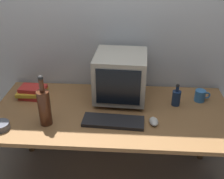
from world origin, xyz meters
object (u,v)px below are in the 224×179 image
at_px(bottle_tall, 44,106).
at_px(bottle_short, 176,97).
at_px(crt_monitor, 120,76).
at_px(keyboard, 113,121).
at_px(mug, 200,96).
at_px(book_stack, 33,92).
at_px(cd_spindle, 0,126).
at_px(computer_mouse, 154,121).

distance_m(bottle_tall, bottle_short, 0.96).
relative_size(crt_monitor, keyboard, 0.96).
relative_size(bottle_tall, bottle_short, 2.05).
distance_m(crt_monitor, mug, 0.64).
relative_size(book_stack, cd_spindle, 1.91).
xyz_separation_m(bottle_tall, bottle_short, (0.91, 0.30, -0.07)).
bearing_deg(bottle_tall, mug, 18.65).
height_order(computer_mouse, book_stack, book_stack).
bearing_deg(bottle_tall, bottle_short, 18.31).
bearing_deg(bottle_tall, keyboard, 4.59).
distance_m(crt_monitor, keyboard, 0.38).
xyz_separation_m(keyboard, bottle_tall, (-0.45, -0.04, 0.13)).
bearing_deg(crt_monitor, mug, 0.52).
relative_size(crt_monitor, cd_spindle, 3.37).
bearing_deg(bottle_short, book_stack, 177.70).
distance_m(keyboard, computer_mouse, 0.28).
xyz_separation_m(bottle_tall, mug, (1.11, 0.37, -0.09)).
height_order(bottle_short, mug, bottle_short).
xyz_separation_m(crt_monitor, bottle_short, (0.42, -0.07, -0.13)).
xyz_separation_m(keyboard, book_stack, (-0.66, 0.31, 0.03)).
bearing_deg(bottle_short, bottle_tall, -161.69).
xyz_separation_m(computer_mouse, cd_spindle, (-1.02, -0.12, 0.00)).
bearing_deg(mug, keyboard, -152.68).
bearing_deg(keyboard, mug, 30.49).
xyz_separation_m(keyboard, computer_mouse, (0.28, 0.01, 0.01)).
relative_size(computer_mouse, book_stack, 0.44).
bearing_deg(keyboard, book_stack, 157.97).
xyz_separation_m(computer_mouse, bottle_tall, (-0.73, -0.04, 0.12)).
distance_m(crt_monitor, bottle_short, 0.45).
bearing_deg(book_stack, bottle_tall, -59.46).
xyz_separation_m(crt_monitor, cd_spindle, (-0.78, -0.45, -0.17)).
relative_size(keyboard, cd_spindle, 3.50).
bearing_deg(computer_mouse, book_stack, 156.80).
height_order(book_stack, cd_spindle, book_stack).
xyz_separation_m(crt_monitor, bottle_tall, (-0.49, -0.37, -0.06)).
bearing_deg(keyboard, computer_mouse, 4.78).
distance_m(book_stack, cd_spindle, 0.43).
relative_size(book_stack, mug, 1.91).
distance_m(book_stack, mug, 1.31).
distance_m(crt_monitor, cd_spindle, 0.91).
height_order(crt_monitor, cd_spindle, crt_monitor).
height_order(crt_monitor, book_stack, crt_monitor).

